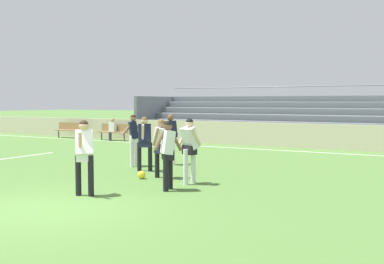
{
  "coord_description": "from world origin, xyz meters",
  "views": [
    {
      "loc": [
        6.9,
        -6.34,
        2.13
      ],
      "look_at": [
        -0.01,
        5.98,
        1.18
      ],
      "focal_mm": 42.92,
      "sensor_mm": 36.0,
      "label": 1
    }
  ],
  "objects_px": {
    "bench_centre_sideline": "(114,130)",
    "player_white_wide_left": "(84,151)",
    "player_white_deep_cover": "(168,149)",
    "player_dark_on_ball": "(133,135)",
    "bench_far_left": "(69,129)",
    "player_white_trailing_run": "(161,143)",
    "bleacher_stand": "(369,118)",
    "player_dark_wide_right": "(171,135)",
    "player_white_pressing_high": "(189,145)",
    "player_dark_dropping_back": "(145,139)",
    "soccer_ball": "(142,175)",
    "spectator_seated": "(112,128)"
  },
  "relations": [
    {
      "from": "player_dark_wide_right",
      "to": "player_dark_dropping_back",
      "type": "bearing_deg",
      "value": -88.21
    },
    {
      "from": "player_white_deep_cover",
      "to": "soccer_ball",
      "type": "bearing_deg",
      "value": 146.06
    },
    {
      "from": "bench_far_left",
      "to": "player_dark_dropping_back",
      "type": "bearing_deg",
      "value": -36.44
    },
    {
      "from": "bench_centre_sideline",
      "to": "player_dark_wide_right",
      "type": "distance_m",
      "value": 10.24
    },
    {
      "from": "bench_far_left",
      "to": "player_dark_wide_right",
      "type": "height_order",
      "value": "player_dark_wide_right"
    },
    {
      "from": "player_dark_dropping_back",
      "to": "bench_centre_sideline",
      "type": "bearing_deg",
      "value": 133.75
    },
    {
      "from": "player_white_wide_left",
      "to": "player_dark_dropping_back",
      "type": "xyz_separation_m",
      "value": [
        -0.96,
        3.69,
        -0.04
      ]
    },
    {
      "from": "player_white_trailing_run",
      "to": "player_dark_on_ball",
      "type": "bearing_deg",
      "value": 143.91
    },
    {
      "from": "spectator_seated",
      "to": "player_dark_dropping_back",
      "type": "xyz_separation_m",
      "value": [
        7.85,
        -8.08,
        0.29
      ]
    },
    {
      "from": "bench_centre_sideline",
      "to": "player_dark_dropping_back",
      "type": "bearing_deg",
      "value": -46.25
    },
    {
      "from": "bench_far_left",
      "to": "bench_centre_sideline",
      "type": "xyz_separation_m",
      "value": [
        3.25,
        0.0,
        0.0
      ]
    },
    {
      "from": "bleacher_stand",
      "to": "bench_far_left",
      "type": "relative_size",
      "value": 13.88
    },
    {
      "from": "player_dark_dropping_back",
      "to": "soccer_ball",
      "type": "bearing_deg",
      "value": -58.39
    },
    {
      "from": "bench_centre_sideline",
      "to": "player_white_wide_left",
      "type": "height_order",
      "value": "player_white_wide_left"
    },
    {
      "from": "player_white_trailing_run",
      "to": "player_dark_dropping_back",
      "type": "xyz_separation_m",
      "value": [
        -1.17,
        0.86,
        0.02
      ]
    },
    {
      "from": "player_white_pressing_high",
      "to": "player_white_trailing_run",
      "type": "height_order",
      "value": "player_white_pressing_high"
    },
    {
      "from": "spectator_seated",
      "to": "player_dark_on_ball",
      "type": "distance_m",
      "value": 10.17
    },
    {
      "from": "player_dark_wide_right",
      "to": "soccer_ball",
      "type": "height_order",
      "value": "player_dark_wide_right"
    },
    {
      "from": "bleacher_stand",
      "to": "player_dark_wide_right",
      "type": "distance_m",
      "value": 11.62
    },
    {
      "from": "player_white_deep_cover",
      "to": "player_dark_on_ball",
      "type": "relative_size",
      "value": 0.98
    },
    {
      "from": "bench_centre_sideline",
      "to": "player_white_pressing_high",
      "type": "relative_size",
      "value": 1.07
    },
    {
      "from": "bench_far_left",
      "to": "soccer_ball",
      "type": "relative_size",
      "value": 8.18
    },
    {
      "from": "bleacher_stand",
      "to": "spectator_seated",
      "type": "bearing_deg",
      "value": -161.81
    },
    {
      "from": "bench_far_left",
      "to": "player_white_trailing_run",
      "type": "distance_m",
      "value": 15.25
    },
    {
      "from": "player_white_trailing_run",
      "to": "player_white_wide_left",
      "type": "distance_m",
      "value": 2.84
    },
    {
      "from": "player_dark_dropping_back",
      "to": "player_dark_wide_right",
      "type": "distance_m",
      "value": 1.57
    },
    {
      "from": "bench_centre_sideline",
      "to": "player_white_deep_cover",
      "type": "bearing_deg",
      "value": -45.92
    },
    {
      "from": "bench_far_left",
      "to": "player_dark_dropping_back",
      "type": "xyz_separation_m",
      "value": [
        11.1,
        -8.2,
        0.44
      ]
    },
    {
      "from": "player_white_pressing_high",
      "to": "player_white_deep_cover",
      "type": "bearing_deg",
      "value": -91.64
    },
    {
      "from": "player_white_deep_cover",
      "to": "player_dark_wide_right",
      "type": "bearing_deg",
      "value": 121.14
    },
    {
      "from": "player_dark_dropping_back",
      "to": "bleacher_stand",
      "type": "bearing_deg",
      "value": 69.06
    },
    {
      "from": "bench_far_left",
      "to": "player_white_trailing_run",
      "type": "height_order",
      "value": "player_white_trailing_run"
    },
    {
      "from": "bench_far_left",
      "to": "bleacher_stand",
      "type": "bearing_deg",
      "value": 14.22
    },
    {
      "from": "bench_far_left",
      "to": "player_white_deep_cover",
      "type": "relative_size",
      "value": 1.08
    },
    {
      "from": "bench_far_left",
      "to": "player_white_wide_left",
      "type": "height_order",
      "value": "player_white_wide_left"
    },
    {
      "from": "bench_centre_sideline",
      "to": "player_dark_on_ball",
      "type": "relative_size",
      "value": 1.06
    },
    {
      "from": "player_white_trailing_run",
      "to": "player_dark_on_ball",
      "type": "height_order",
      "value": "player_dark_on_ball"
    },
    {
      "from": "player_white_wide_left",
      "to": "soccer_ball",
      "type": "bearing_deg",
      "value": 94.86
    },
    {
      "from": "spectator_seated",
      "to": "bench_far_left",
      "type": "bearing_deg",
      "value": 177.96
    },
    {
      "from": "bleacher_stand",
      "to": "player_dark_on_ball",
      "type": "xyz_separation_m",
      "value": [
        -5.57,
        -11.54,
        -0.28
      ]
    },
    {
      "from": "spectator_seated",
      "to": "soccer_ball",
      "type": "xyz_separation_m",
      "value": [
        8.59,
        -9.29,
        -0.59
      ]
    },
    {
      "from": "player_dark_wide_right",
      "to": "player_white_pressing_high",
      "type": "bearing_deg",
      "value": -50.36
    },
    {
      "from": "player_white_pressing_high",
      "to": "player_dark_dropping_back",
      "type": "distance_m",
      "value": 2.58
    },
    {
      "from": "player_white_wide_left",
      "to": "soccer_ball",
      "type": "relative_size",
      "value": 7.77
    },
    {
      "from": "bench_far_left",
      "to": "player_dark_dropping_back",
      "type": "distance_m",
      "value": 13.81
    },
    {
      "from": "player_white_trailing_run",
      "to": "player_white_deep_cover",
      "type": "height_order",
      "value": "player_white_deep_cover"
    },
    {
      "from": "bench_centre_sideline",
      "to": "player_white_deep_cover",
      "type": "relative_size",
      "value": 1.08
    },
    {
      "from": "spectator_seated",
      "to": "player_white_pressing_high",
      "type": "xyz_separation_m",
      "value": [
        10.12,
        -9.31,
        0.31
      ]
    },
    {
      "from": "player_dark_on_ball",
      "to": "player_white_trailing_run",
      "type": "bearing_deg",
      "value": -36.09
    },
    {
      "from": "player_white_trailing_run",
      "to": "player_dark_dropping_back",
      "type": "bearing_deg",
      "value": 143.73
    }
  ]
}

